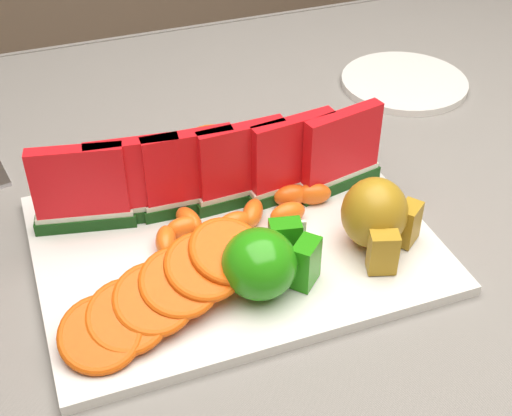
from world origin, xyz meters
TOP-DOWN VIEW (x-y plane):
  - table at (0.00, 0.00)m, footprint 1.40×0.90m
  - tablecloth at (0.00, 0.00)m, footprint 1.53×1.03m
  - platter at (-0.09, -0.04)m, footprint 0.40×0.30m
  - apple_cluster at (-0.08, -0.12)m, footprint 0.11×0.09m
  - pear_cluster at (0.04, -0.10)m, footprint 0.09×0.09m
  - side_plate at (0.26, 0.21)m, footprint 0.23×0.23m
  - watermelon_row at (-0.09, 0.02)m, footprint 0.39×0.07m
  - orange_fan_front at (-0.18, -0.12)m, footprint 0.22×0.13m
  - orange_fan_back at (-0.14, 0.09)m, footprint 0.24×0.11m
  - tangerine_segments at (-0.08, -0.02)m, footprint 0.21×0.07m

SIDE VIEW (x-z plane):
  - table at x=0.00m, z-range 0.28..1.03m
  - tablecloth at x=0.00m, z-range 0.62..0.82m
  - side_plate at x=0.26m, z-range 0.76..0.77m
  - platter at x=-0.09m, z-range 0.76..0.77m
  - tangerine_segments at x=-0.08m, z-range 0.77..0.79m
  - orange_fan_back at x=-0.14m, z-range 0.77..0.81m
  - orange_fan_front at x=-0.18m, z-range 0.77..0.83m
  - apple_cluster at x=-0.08m, z-range 0.77..0.84m
  - pear_cluster at x=0.04m, z-range 0.77..0.85m
  - watermelon_row at x=-0.09m, z-range 0.77..0.87m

